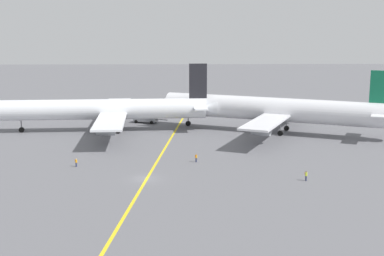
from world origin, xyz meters
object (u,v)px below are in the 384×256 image
(pushback_tug, at_px, (145,119))
(ground_crew_wing_walker_right, at_px, (306,176))
(airliner_at_gate_left, at_px, (106,110))
(ground_crew_ramp_agent_by_cones, at_px, (76,162))
(ground_crew_marshaller_foreground, at_px, (196,158))
(airliner_being_pushed, at_px, (271,110))

(pushback_tug, height_order, ground_crew_wing_walker_right, pushback_tug)
(airliner_at_gate_left, distance_m, ground_crew_ramp_agent_by_cones, 34.02)
(pushback_tug, distance_m, ground_crew_marshaller_foreground, 44.09)
(airliner_at_gate_left, distance_m, pushback_tug, 14.90)
(ground_crew_marshaller_foreground, bearing_deg, airliner_at_gate_left, 124.22)
(airliner_at_gate_left, height_order, ground_crew_wing_walker_right, airliner_at_gate_left)
(pushback_tug, bearing_deg, ground_crew_wing_walker_right, -61.29)
(airliner_at_gate_left, relative_size, ground_crew_ramp_agent_by_cones, 36.09)
(airliner_being_pushed, bearing_deg, ground_crew_marshaller_foreground, -124.04)
(ground_crew_marshaller_foreground, distance_m, ground_crew_ramp_agent_by_cones, 22.19)
(ground_crew_marshaller_foreground, bearing_deg, ground_crew_ramp_agent_by_cones, -172.89)
(ground_crew_marshaller_foreground, bearing_deg, pushback_tug, 106.31)
(ground_crew_wing_walker_right, bearing_deg, airliner_at_gate_left, 131.63)
(airliner_being_pushed, height_order, ground_crew_wing_walker_right, airliner_being_pushed)
(pushback_tug, bearing_deg, ground_crew_marshaller_foreground, -73.69)
(airliner_being_pushed, relative_size, ground_crew_ramp_agent_by_cones, 36.20)
(airliner_at_gate_left, bearing_deg, pushback_tug, 52.68)
(pushback_tug, distance_m, ground_crew_wing_walker_right, 62.74)
(ground_crew_wing_walker_right, xyz_separation_m, ground_crew_marshaller_foreground, (-17.76, 12.71, -0.03))
(airliner_at_gate_left, relative_size, ground_crew_marshaller_foreground, 34.69)
(pushback_tug, xyz_separation_m, ground_crew_ramp_agent_by_cones, (-9.64, -45.06, -0.37))
(pushback_tug, distance_m, ground_crew_ramp_agent_by_cones, 46.08)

